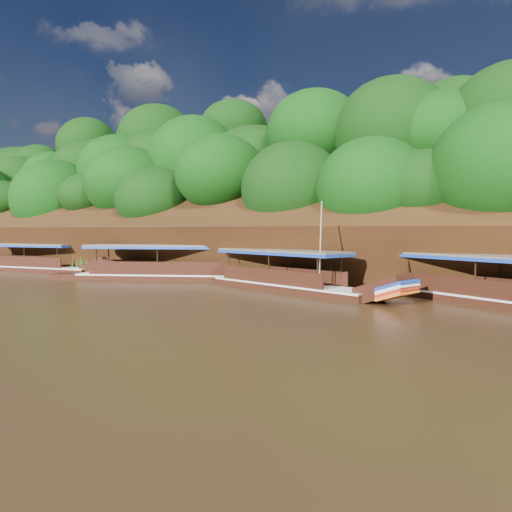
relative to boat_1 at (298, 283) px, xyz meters
The scene contains 6 objects.
ground 7.46m from the boat_1, 85.84° to the right, with size 160.00×160.00×0.00m, color black.
riverbank 15.37m from the boat_1, 88.02° to the left, with size 120.00×30.06×19.40m.
boat_1 is the anchor object (origin of this frame).
boat_2 9.73m from the boat_1, behind, with size 15.39×8.28×5.64m.
boat_3 24.25m from the boat_1, behind, with size 13.28×3.73×2.79m.
reeds 3.24m from the boat_1, 137.92° to the left, with size 49.47×2.42×2.12m.
Camera 1 is at (12.04, -17.88, 3.56)m, focal length 35.00 mm.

